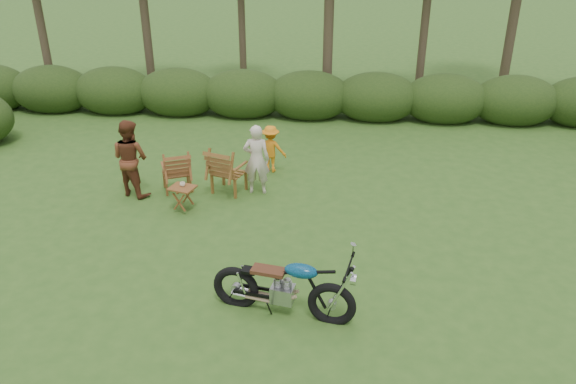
# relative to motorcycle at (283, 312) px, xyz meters

# --- Properties ---
(ground) EXTENTS (80.00, 80.00, 0.00)m
(ground) POSITION_rel_motorcycle_xyz_m (-0.11, 0.50, 0.00)
(ground) COLOR #2D501A
(ground) RESTS_ON ground
(motorcycle) EXTENTS (2.22, 1.20, 1.20)m
(motorcycle) POSITION_rel_motorcycle_xyz_m (0.00, 0.00, 0.00)
(motorcycle) COLOR #0C679F
(motorcycle) RESTS_ON ground
(lawn_chair_right) EXTENTS (0.93, 0.93, 1.05)m
(lawn_chair_right) POSITION_rel_motorcycle_xyz_m (-1.57, 4.10, 0.00)
(lawn_chair_right) COLOR brown
(lawn_chair_right) RESTS_ON ground
(lawn_chair_left) EXTENTS (0.86, 0.86, 0.95)m
(lawn_chair_left) POSITION_rel_motorcycle_xyz_m (-2.72, 4.08, 0.00)
(lawn_chair_left) COLOR brown
(lawn_chair_left) RESTS_ON ground
(side_table) EXTENTS (0.61, 0.56, 0.52)m
(side_table) POSITION_rel_motorcycle_xyz_m (-2.34, 3.15, 0.26)
(side_table) COLOR brown
(side_table) RESTS_ON ground
(cup) EXTENTS (0.11, 0.11, 0.09)m
(cup) POSITION_rel_motorcycle_xyz_m (-2.34, 3.19, 0.57)
(cup) COLOR beige
(cup) RESTS_ON side_table
(adult_a) EXTENTS (0.58, 0.39, 1.55)m
(adult_a) POSITION_rel_motorcycle_xyz_m (-0.95, 4.12, 0.00)
(adult_a) COLOR beige
(adult_a) RESTS_ON ground
(adult_b) EXTENTS (1.00, 0.91, 1.68)m
(adult_b) POSITION_rel_motorcycle_xyz_m (-3.60, 3.81, 0.00)
(adult_b) COLOR brown
(adult_b) RESTS_ON ground
(child) EXTENTS (0.77, 0.49, 1.13)m
(child) POSITION_rel_motorcycle_xyz_m (-0.78, 5.28, 0.00)
(child) COLOR orange
(child) RESTS_ON ground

